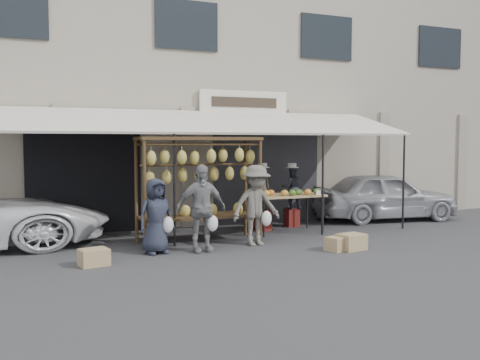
# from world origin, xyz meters

# --- Properties ---
(ground_plane) EXTENTS (90.00, 90.00, 0.00)m
(ground_plane) POSITION_xyz_m (0.00, 0.00, 0.00)
(ground_plane) COLOR #2D2D30
(shophouse) EXTENTS (24.00, 6.15, 7.30)m
(shophouse) POSITION_xyz_m (-0.00, 6.50, 3.65)
(shophouse) COLOR #A19581
(shophouse) RESTS_ON ground_plane
(awning) EXTENTS (10.00, 2.35, 2.92)m
(awning) POSITION_xyz_m (0.01, 2.28, 2.57)
(awning) COLOR silver
(awning) RESTS_ON ground_plane
(banana_rack) EXTENTS (2.60, 0.90, 2.24)m
(banana_rack) POSITION_xyz_m (-0.39, 1.35, 1.57)
(banana_rack) COLOR black
(banana_rack) RESTS_ON ground_plane
(produce_table) EXTENTS (1.70, 0.90, 1.04)m
(produce_table) POSITION_xyz_m (1.90, 1.71, 0.87)
(produce_table) COLOR #9F7D55
(produce_table) RESTS_ON ground_plane
(vendor_left) EXTENTS (0.39, 0.26, 1.06)m
(vendor_left) POSITION_xyz_m (1.49, 2.24, 1.02)
(vendor_left) COLOR #423935
(vendor_left) RESTS_ON stool_left
(vendor_right) EXTENTS (0.63, 0.56, 1.08)m
(vendor_right) POSITION_xyz_m (2.44, 2.52, 0.98)
(vendor_right) COLOR #2C3039
(vendor_right) RESTS_ON stool_right
(customer_left) EXTENTS (0.79, 0.60, 1.44)m
(customer_left) POSITION_xyz_m (-1.53, 0.57, 0.72)
(customer_left) COLOR #242837
(customer_left) RESTS_ON ground_plane
(customer_mid) EXTENTS (0.99, 0.42, 1.70)m
(customer_mid) POSITION_xyz_m (-0.68, 0.41, 0.85)
(customer_mid) COLOR gray
(customer_mid) RESTS_ON ground_plane
(customer_right) EXTENTS (1.13, 0.72, 1.66)m
(customer_right) POSITION_xyz_m (0.57, 0.60, 0.83)
(customer_right) COLOR #5E5951
(customer_right) RESTS_ON ground_plane
(stool_left) EXTENTS (0.44, 0.44, 0.49)m
(stool_left) POSITION_xyz_m (1.49, 2.24, 0.24)
(stool_left) COLOR maroon
(stool_left) RESTS_ON ground_plane
(stool_right) EXTENTS (0.39, 0.39, 0.44)m
(stool_right) POSITION_xyz_m (2.44, 2.52, 0.22)
(stool_right) COLOR maroon
(stool_right) RESTS_ON ground_plane
(crate_near_a) EXTENTS (0.53, 0.46, 0.27)m
(crate_near_a) POSITION_xyz_m (1.83, -0.53, 0.13)
(crate_near_a) COLOR tan
(crate_near_a) RESTS_ON ground_plane
(crate_near_b) EXTENTS (0.58, 0.48, 0.31)m
(crate_near_b) POSITION_xyz_m (2.12, -0.57, 0.16)
(crate_near_b) COLOR tan
(crate_near_b) RESTS_ON ground_plane
(crate_far) EXTENTS (0.54, 0.45, 0.29)m
(crate_far) POSITION_xyz_m (-2.76, 0.00, 0.14)
(crate_far) COLOR tan
(crate_far) RESTS_ON ground_plane
(sedan) EXTENTS (4.08, 2.11, 1.33)m
(sedan) POSITION_xyz_m (5.33, 2.53, 0.66)
(sedan) COLOR #A2A2A7
(sedan) RESTS_ON ground_plane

